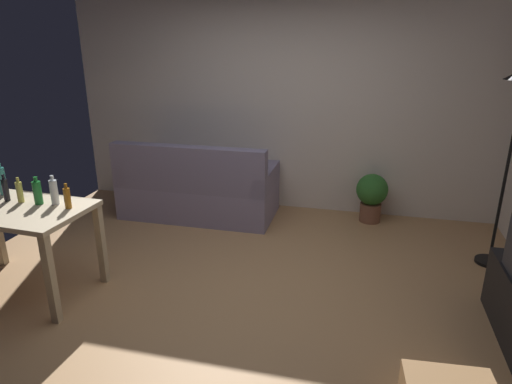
% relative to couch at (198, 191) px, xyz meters
% --- Properties ---
extents(ground_plane, '(5.20, 4.40, 0.02)m').
position_rel_couch_xyz_m(ground_plane, '(0.88, -1.59, -0.32)').
color(ground_plane, tan).
extents(wall_rear, '(5.20, 0.10, 2.70)m').
position_rel_couch_xyz_m(wall_rear, '(0.88, 0.61, 1.04)').
color(wall_rear, silver).
rests_on(wall_rear, ground_plane).
extents(couch, '(1.79, 0.84, 0.92)m').
position_rel_couch_xyz_m(couch, '(0.00, 0.00, 0.00)').
color(couch, gray).
rests_on(couch, ground_plane).
extents(desk, '(1.23, 0.76, 0.76)m').
position_rel_couch_xyz_m(desk, '(-0.83, -1.93, 0.34)').
color(desk, '#C6B28E').
rests_on(desk, ground_plane).
extents(potted_plant, '(0.36, 0.36, 0.57)m').
position_rel_couch_xyz_m(potted_plant, '(2.01, 0.31, 0.02)').
color(potted_plant, brown).
rests_on(potted_plant, ground_plane).
extents(bottle_tall, '(0.07, 0.07, 0.28)m').
position_rel_couch_xyz_m(bottle_tall, '(-1.12, -1.69, 0.58)').
color(bottle_tall, teal).
rests_on(bottle_tall, desk).
extents(bottle_dark, '(0.05, 0.05, 0.23)m').
position_rel_couch_xyz_m(bottle_dark, '(-0.97, -1.82, 0.55)').
color(bottle_dark, black).
rests_on(bottle_dark, desk).
extents(bottle_squat, '(0.05, 0.05, 0.21)m').
position_rel_couch_xyz_m(bottle_squat, '(-0.84, -1.82, 0.54)').
color(bottle_squat, '#BCB24C').
rests_on(bottle_squat, desk).
extents(bottle_green, '(0.07, 0.07, 0.23)m').
position_rel_couch_xyz_m(bottle_green, '(-0.66, -1.82, 0.55)').
color(bottle_green, '#1E722D').
rests_on(bottle_green, desk).
extents(bottle_clear, '(0.06, 0.06, 0.24)m').
position_rel_couch_xyz_m(bottle_clear, '(-0.53, -1.79, 0.56)').
color(bottle_clear, silver).
rests_on(bottle_clear, desk).
extents(bottle_amber, '(0.05, 0.05, 0.21)m').
position_rel_couch_xyz_m(bottle_amber, '(-0.37, -1.85, 0.54)').
color(bottle_amber, '#9E6019').
rests_on(bottle_amber, desk).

